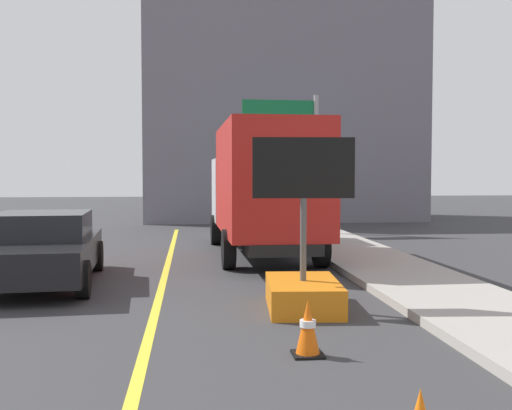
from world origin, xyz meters
TOP-DOWN VIEW (x-y plane):
  - arrow_board_trailer at (2.31, 9.90)m, footprint 1.60×1.88m
  - box_truck at (2.41, 16.09)m, footprint 2.51×7.59m
  - pickup_car at (-2.33, 12.59)m, footprint 2.36×4.70m
  - highway_guide_sign at (4.30, 22.13)m, footprint 2.79×0.22m
  - far_building_block at (4.87, 29.54)m, footprint 12.70×6.17m
  - traffic_cone_mid_lane at (1.91, 7.47)m, footprint 0.36×0.36m

SIDE VIEW (x-z plane):
  - traffic_cone_mid_lane at x=1.91m, z-range -0.01..0.66m
  - arrow_board_trailer at x=2.31m, z-range -0.87..1.83m
  - pickup_car at x=-2.33m, z-range 0.01..1.39m
  - box_truck at x=2.41m, z-range 0.14..3.47m
  - highway_guide_sign at x=4.30m, z-range 0.92..5.92m
  - far_building_block at x=4.87m, z-range 0.00..10.29m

